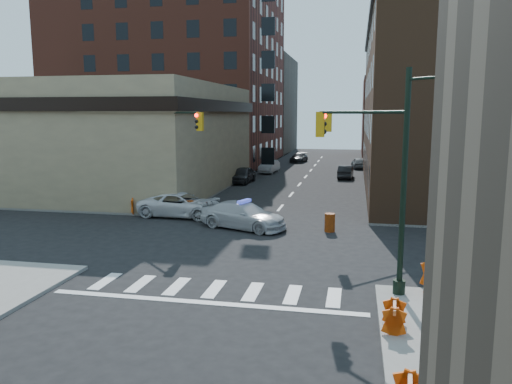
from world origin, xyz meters
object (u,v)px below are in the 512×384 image
at_px(parked_car_enear, 346,172).
at_px(police_car, 243,215).
at_px(barrel_bank, 189,209).
at_px(barricade_se_a, 435,278).
at_px(parked_car_wfar, 269,166).
at_px(barricade_nw_a, 148,201).
at_px(pedestrian_a, 138,192).
at_px(barrel_road, 330,223).
at_px(pickup, 182,205).
at_px(pedestrian_b, 89,195).
at_px(parked_car_wnear, 243,175).

bearing_deg(parked_car_enear, police_car, 80.41).
xyz_separation_m(police_car, barrel_bank, (-4.05, 2.24, -0.22)).
distance_m(parked_car_enear, barricade_se_a, 33.54).
height_order(parked_car_wfar, barricade_se_a, parked_car_wfar).
xyz_separation_m(barricade_se_a, barricade_nw_a, (-17.02, 13.56, -0.10)).
distance_m(parked_car_enear, pedestrian_a, 23.29).
bearing_deg(barrel_road, barricade_se_a, -65.44).
distance_m(police_car, barrel_bank, 4.64).
bearing_deg(pedestrian_a, police_car, -18.75).
bearing_deg(barrel_bank, police_car, -28.94).
bearing_deg(pickup, pedestrian_b, 86.34).
distance_m(pickup, parked_car_wnear, 16.30).
height_order(police_car, pedestrian_a, pedestrian_a).
xyz_separation_m(barrel_bank, barricade_nw_a, (-3.70, 2.09, 0.02)).
relative_size(parked_car_wnear, parked_car_wfar, 1.05).
relative_size(pedestrian_a, barrel_bank, 1.50).
height_order(pickup, pedestrian_a, pedestrian_a).
height_order(police_car, parked_car_wfar, police_car).
height_order(pedestrian_a, barrel_road, pedestrian_a).
distance_m(pedestrian_b, barrel_bank, 7.67).
bearing_deg(pickup, parked_car_wfar, 0.27).
bearing_deg(barrel_bank, barrel_road, -13.04).
distance_m(parked_car_wnear, barrel_road, 20.78).
bearing_deg(police_car, barricade_nw_a, 80.54).
relative_size(parked_car_enear, barrel_road, 3.84).
height_order(pickup, barricade_nw_a, pickup).
relative_size(parked_car_wnear, pedestrian_b, 2.59).
bearing_deg(barricade_se_a, pedestrian_a, 50.92).
bearing_deg(pedestrian_a, parked_car_wfar, 88.29).
relative_size(pickup, barrel_road, 5.35).
height_order(parked_car_wfar, barrel_road, parked_car_wfar).
bearing_deg(parked_car_enear, pickup, 68.21).
height_order(pedestrian_a, pedestrian_b, pedestrian_b).
xyz_separation_m(pickup, pedestrian_b, (-7.02, 0.88, 0.24)).
bearing_deg(pedestrian_b, parked_car_wnear, 67.10).
xyz_separation_m(barrel_road, barrel_bank, (-9.03, 2.09, 0.02)).
bearing_deg(barrel_bank, barricade_nw_a, 150.52).
bearing_deg(pedestrian_a, barrel_road, -8.17).
xyz_separation_m(parked_car_wfar, barricade_se_a, (12.48, -36.61, -0.05)).
bearing_deg(parked_car_enear, pedestrian_b, 53.64).
relative_size(pedestrian_a, barricade_nw_a, 1.49).
relative_size(parked_car_wfar, barricade_se_a, 3.19).
xyz_separation_m(parked_car_enear, barrel_bank, (-9.38, -21.84, -0.12)).
bearing_deg(barricade_nw_a, barrel_bank, -26.45).
height_order(police_car, parked_car_enear, police_car).
distance_m(pickup, barricade_se_a, 18.13).
relative_size(parked_car_wfar, barrel_road, 4.14).
xyz_separation_m(pedestrian_a, barricade_se_a, (18.46, -15.10, -0.31)).
bearing_deg(barricade_nw_a, police_car, -26.17).
bearing_deg(pedestrian_a, pickup, -23.03).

